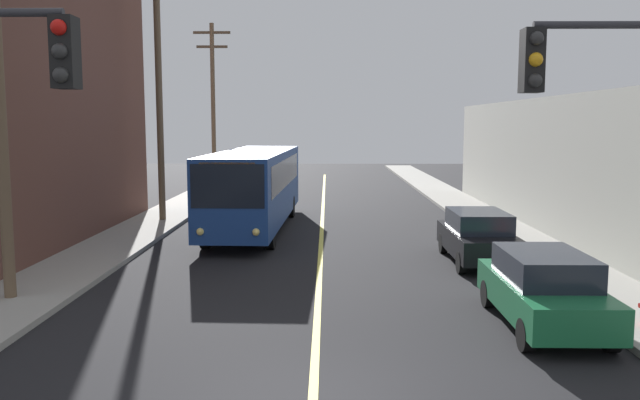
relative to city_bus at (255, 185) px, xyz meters
name	(u,v)px	position (x,y,z in m)	size (l,w,h in m)	color
sidewalk_left	(86,262)	(-4.54, -6.66, -1.74)	(2.50, 90.00, 0.15)	gray
sidewalk_right	(556,263)	(9.96, -6.66, -1.74)	(2.50, 90.00, 0.15)	gray
lane_stripe_center	(321,236)	(2.71, -1.66, -1.81)	(0.16, 60.00, 0.01)	#D8CC4C
city_bus	(255,185)	(0.00, 0.00, 0.00)	(2.97, 12.22, 3.20)	navy
parked_car_green	(544,288)	(7.52, -12.75, -0.98)	(1.84, 4.41, 1.62)	#196038
parked_car_black	(478,236)	(7.62, -6.34, -0.98)	(1.83, 4.41, 1.62)	black
utility_pole_mid	(159,80)	(-4.25, 1.67, 4.32)	(2.40, 0.28, 10.95)	brown
utility_pole_far	(213,98)	(-4.56, 16.53, 4.15)	(2.40, 0.28, 10.60)	brown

